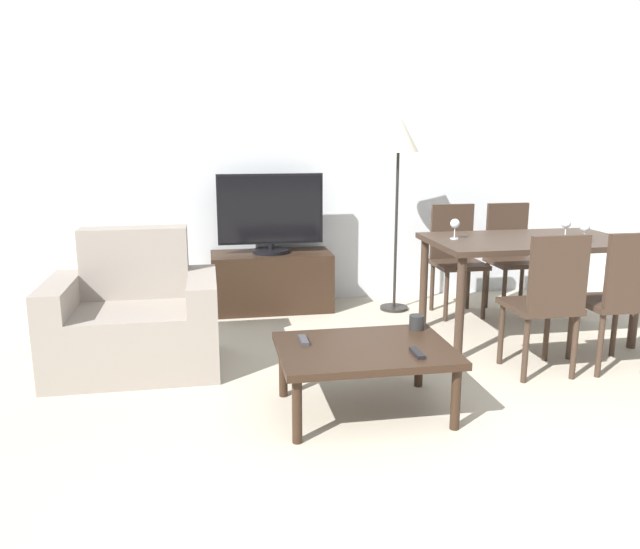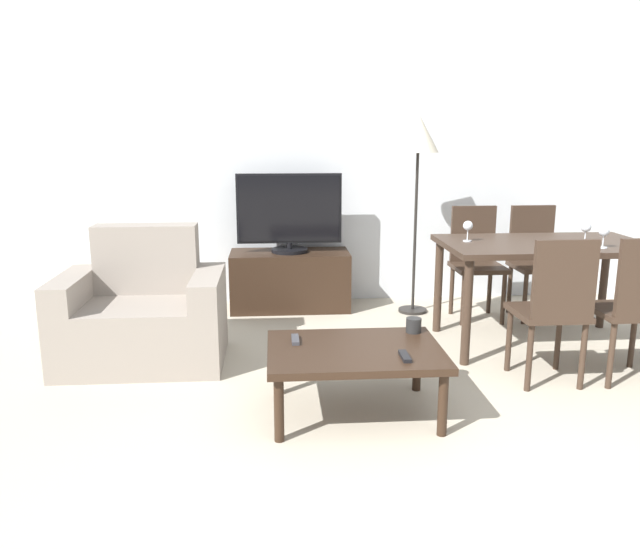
% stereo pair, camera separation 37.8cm
% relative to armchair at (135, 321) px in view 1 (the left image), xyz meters
% --- Properties ---
extents(wall_back, '(7.11, 0.06, 2.70)m').
position_rel_armchair_xyz_m(wall_back, '(1.64, 1.50, 1.04)').
color(wall_back, silver).
rests_on(wall_back, ground_plane).
extents(armchair, '(1.05, 0.74, 0.88)m').
position_rel_armchair_xyz_m(armchair, '(0.00, 0.00, 0.00)').
color(armchair, gray).
rests_on(armchair, ground_plane).
extents(tv_stand, '(1.01, 0.46, 0.50)m').
position_rel_armchair_xyz_m(tv_stand, '(1.01, 1.20, -0.06)').
color(tv_stand, black).
rests_on(tv_stand, ground_plane).
extents(tv, '(0.88, 0.31, 0.67)m').
position_rel_armchair_xyz_m(tv, '(1.01, 1.20, 0.52)').
color(tv, black).
rests_on(tv, tv_stand).
extents(coffee_table, '(0.93, 0.68, 0.37)m').
position_rel_armchair_xyz_m(coffee_table, '(1.29, -0.92, 0.03)').
color(coffee_table, black).
rests_on(coffee_table, ground_plane).
extents(dining_table, '(1.42, 0.83, 0.75)m').
position_rel_armchair_xyz_m(dining_table, '(2.76, 0.11, 0.35)').
color(dining_table, '#38281E').
rests_on(dining_table, ground_plane).
extents(dining_chair_near, '(0.40, 0.40, 0.91)m').
position_rel_armchair_xyz_m(dining_chair_near, '(2.52, -0.61, 0.20)').
color(dining_chair_near, '#38281E').
rests_on(dining_chair_near, ground_plane).
extents(dining_chair_far, '(0.40, 0.40, 0.91)m').
position_rel_armchair_xyz_m(dining_chair_far, '(3.01, 0.84, 0.20)').
color(dining_chair_far, '#38281E').
rests_on(dining_chair_far, ground_plane).
extents(dining_chair_near_right, '(0.40, 0.40, 0.91)m').
position_rel_armchair_xyz_m(dining_chair_near_right, '(3.01, -0.61, 0.20)').
color(dining_chair_near_right, '#38281E').
rests_on(dining_chair_near_right, ground_plane).
extents(dining_chair_far_left, '(0.40, 0.40, 0.91)m').
position_rel_armchair_xyz_m(dining_chair_far_left, '(2.52, 0.84, 0.20)').
color(dining_chair_far_left, '#38281E').
rests_on(dining_chair_far_left, ground_plane).
extents(floor_lamp, '(0.33, 0.33, 1.64)m').
position_rel_armchair_xyz_m(floor_lamp, '(2.04, 1.01, 1.11)').
color(floor_lamp, black).
rests_on(floor_lamp, ground_plane).
extents(remote_primary, '(0.04, 0.15, 0.02)m').
position_rel_armchair_xyz_m(remote_primary, '(0.98, -0.79, 0.08)').
color(remote_primary, '#38383D').
rests_on(remote_primary, coffee_table).
extents(remote_secondary, '(0.04, 0.15, 0.02)m').
position_rel_armchair_xyz_m(remote_secondary, '(1.52, -1.09, 0.08)').
color(remote_secondary, black).
rests_on(remote_secondary, coffee_table).
extents(cup_white_near, '(0.09, 0.09, 0.08)m').
position_rel_armchair_xyz_m(cup_white_near, '(1.66, -0.68, 0.11)').
color(cup_white_near, black).
rests_on(cup_white_near, coffee_table).
extents(wine_glass_left, '(0.07, 0.07, 0.15)m').
position_rel_armchair_xyz_m(wine_glass_left, '(3.04, -0.13, 0.54)').
color(wine_glass_left, silver).
rests_on(wine_glass_left, dining_table).
extents(wine_glass_center, '(0.07, 0.07, 0.15)m').
position_rel_armchair_xyz_m(wine_glass_center, '(3.01, 0.05, 0.54)').
color(wine_glass_center, silver).
rests_on(wine_glass_center, dining_table).
extents(wine_glass_right, '(0.07, 0.07, 0.15)m').
position_rel_armchair_xyz_m(wine_glass_right, '(2.23, 0.19, 0.54)').
color(wine_glass_right, silver).
rests_on(wine_glass_right, dining_table).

